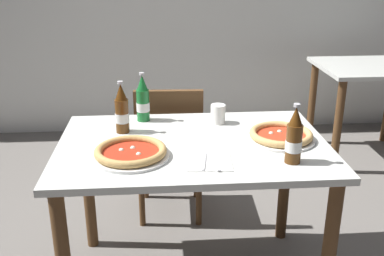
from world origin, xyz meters
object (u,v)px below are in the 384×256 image
object	(u,v)px
dining_table_main	(193,166)
beer_bottle_left	(143,101)
pizza_margherita_near	(281,135)
napkin_with_cutlery	(209,162)
pizza_marinara_far	(131,152)
paper_cup	(218,114)
chair_behind_table	(170,145)
beer_bottle_center	(294,138)
beer_bottle_right	(122,111)
dining_table_background	(370,85)

from	to	relation	value
dining_table_main	beer_bottle_left	size ratio (longest dim) A/B	4.86
pizza_margherita_near	napkin_with_cutlery	distance (m)	0.41
pizza_marinara_far	napkin_with_cutlery	xyz separation A→B (m)	(0.32, -0.07, -0.02)
dining_table_main	paper_cup	size ratio (longest dim) A/B	12.63
chair_behind_table	pizza_margherita_near	bearing A→B (deg)	131.35
beer_bottle_center	beer_bottle_right	bearing A→B (deg)	150.95
pizza_margherita_near	paper_cup	world-z (taller)	paper_cup
napkin_with_cutlery	dining_table_background	bearing A→B (deg)	48.66
dining_table_background	paper_cup	size ratio (longest dim) A/B	8.42
beer_bottle_left	paper_cup	xyz separation A→B (m)	(0.37, -0.07, -0.06)
beer_bottle_center	paper_cup	xyz separation A→B (m)	(-0.24, 0.48, -0.06)
dining_table_main	pizza_margherita_near	distance (m)	0.42
beer_bottle_left	beer_bottle_right	bearing A→B (deg)	-120.93
dining_table_main	chair_behind_table	xyz separation A→B (m)	(-0.09, 0.61, -0.15)
pizza_marinara_far	napkin_with_cutlery	size ratio (longest dim) A/B	1.71
beer_bottle_center	beer_bottle_right	distance (m)	0.81
chair_behind_table	pizza_margherita_near	size ratio (longest dim) A/B	2.76
pizza_marinara_far	paper_cup	distance (m)	0.56
pizza_marinara_far	beer_bottle_right	distance (m)	0.31
chair_behind_table	pizza_marinara_far	world-z (taller)	chair_behind_table
pizza_marinara_far	beer_bottle_right	size ratio (longest dim) A/B	1.32
beer_bottle_right	napkin_with_cutlery	size ratio (longest dim) A/B	1.30
chair_behind_table	pizza_margherita_near	xyz separation A→B (m)	(0.49, -0.60, 0.29)
dining_table_main	beer_bottle_center	xyz separation A→B (m)	(0.38, -0.24, 0.22)
paper_cup	pizza_marinara_far	bearing A→B (deg)	-137.37
pizza_margherita_near	beer_bottle_center	world-z (taller)	beer_bottle_center
beer_bottle_center	paper_cup	distance (m)	0.54
pizza_marinara_far	paper_cup	xyz separation A→B (m)	(0.41, 0.38, 0.03)
dining_table_background	beer_bottle_right	distance (m)	2.23
beer_bottle_center	paper_cup	size ratio (longest dim) A/B	2.60
beer_bottle_center	pizza_marinara_far	bearing A→B (deg)	171.41
chair_behind_table	pizza_margherita_near	distance (m)	0.83
dining_table_main	paper_cup	bearing A→B (deg)	59.26
dining_table_background	beer_bottle_left	world-z (taller)	beer_bottle_left
dining_table_background	napkin_with_cutlery	bearing A→B (deg)	-131.34
beer_bottle_left	beer_bottle_right	size ratio (longest dim) A/B	1.00
dining_table_background	beer_bottle_right	world-z (taller)	beer_bottle_right
pizza_margherita_near	beer_bottle_right	distance (m)	0.74
pizza_marinara_far	beer_bottle_left	size ratio (longest dim) A/B	1.32
beer_bottle_center	napkin_with_cutlery	size ratio (longest dim) A/B	1.30
chair_behind_table	beer_bottle_left	distance (m)	0.50
pizza_margherita_near	pizza_marinara_far	bearing A→B (deg)	-167.95
beer_bottle_right	napkin_with_cutlery	bearing A→B (deg)	-44.80
chair_behind_table	paper_cup	size ratio (longest dim) A/B	8.95
dining_table_main	paper_cup	world-z (taller)	paper_cup
pizza_margherita_near	pizza_marinara_far	world-z (taller)	same
dining_table_background	beer_bottle_left	xyz separation A→B (m)	(-1.72, -1.11, 0.26)
chair_behind_table	beer_bottle_right	world-z (taller)	beer_bottle_right
beer_bottle_right	dining_table_background	bearing A→B (deg)	35.05
dining_table_main	pizza_margherita_near	xyz separation A→B (m)	(0.40, 0.00, 0.14)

